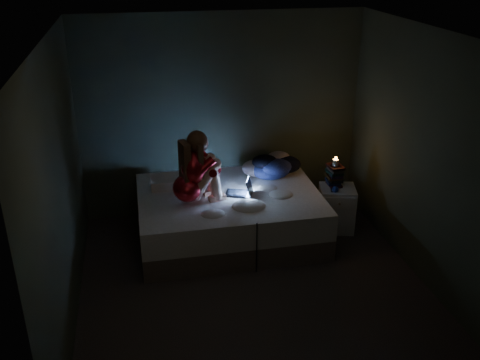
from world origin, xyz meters
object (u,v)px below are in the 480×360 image
object	(u,v)px
bed	(229,215)
woman	(187,168)
phone	(335,190)
nightstand	(336,208)
laptop	(238,186)
candle	(335,165)

from	to	relation	value
bed	woman	bearing A→B (deg)	-163.85
woman	phone	world-z (taller)	woman
phone	woman	bearing A→B (deg)	-177.08
bed	nightstand	xyz separation A→B (m)	(1.35, -0.07, -0.01)
laptop	candle	xyz separation A→B (m)	(1.22, 0.06, 0.14)
bed	woman	size ratio (longest dim) A/B	2.52
laptop	candle	bearing A→B (deg)	23.38
laptop	phone	bearing A→B (deg)	16.47
phone	nightstand	bearing A→B (deg)	45.34
nightstand	bed	bearing A→B (deg)	-169.49
laptop	woman	bearing A→B (deg)	-150.58
laptop	nightstand	size ratio (longest dim) A/B	0.54
woman	candle	world-z (taller)	woman
woman	laptop	bearing A→B (deg)	-3.73
bed	woman	world-z (taller)	woman
nightstand	candle	world-z (taller)	candle
candle	nightstand	bearing A→B (deg)	-75.09
bed	laptop	xyz separation A→B (m)	(0.11, -0.05, 0.41)
woman	nightstand	bearing A→B (deg)	-10.46
woman	nightstand	xyz separation A→B (m)	(1.86, 0.07, -0.73)
laptop	phone	distance (m)	1.19
laptop	candle	distance (m)	1.23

